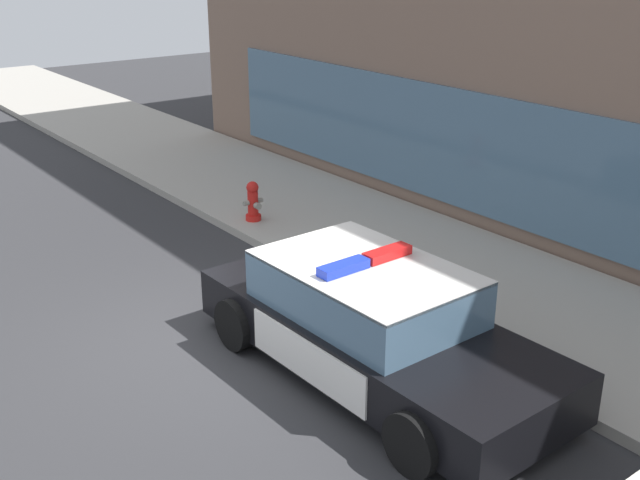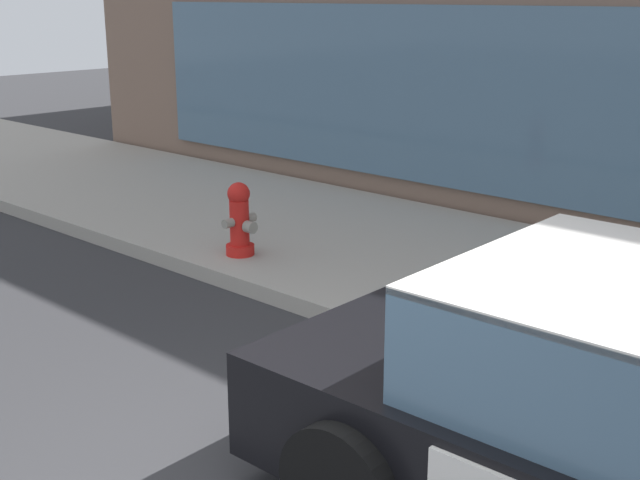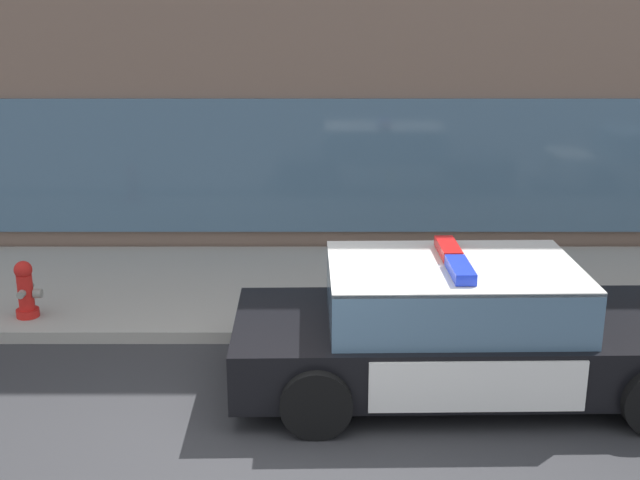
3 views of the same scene
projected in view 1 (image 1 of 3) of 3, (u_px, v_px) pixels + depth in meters
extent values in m
plane|color=#303033|center=(212.00, 338.00, 10.27)|extent=(48.00, 48.00, 0.00)
cube|color=#A39E93|center=(426.00, 262.00, 12.47)|extent=(48.00, 3.46, 0.15)
cube|color=slate|center=(478.00, 154.00, 13.42)|extent=(14.49, 0.08, 2.10)
cube|color=black|center=(375.00, 338.00, 9.23)|extent=(4.88, 1.97, 0.60)
cube|color=silver|center=(476.00, 381.00, 8.04)|extent=(1.68, 1.87, 0.05)
cube|color=silver|center=(290.00, 280.00, 10.41)|extent=(1.39, 1.87, 0.05)
cube|color=silver|center=(426.00, 313.00, 9.85)|extent=(2.04, 0.07, 0.51)
cube|color=silver|center=(306.00, 360.00, 8.75)|extent=(2.04, 0.07, 0.51)
cube|color=yellow|center=(426.00, 313.00, 9.86)|extent=(0.22, 0.02, 0.26)
cube|color=slate|center=(365.00, 289.00, 9.16)|extent=(2.55, 1.74, 0.60)
cube|color=silver|center=(366.00, 267.00, 9.06)|extent=(2.55, 1.74, 0.04)
cube|color=red|center=(387.00, 253.00, 9.23)|extent=(0.21, 0.64, 0.11)
cube|color=blue|center=(343.00, 267.00, 8.83)|extent=(0.21, 0.64, 0.11)
cylinder|color=black|center=(534.00, 380.00, 8.67)|extent=(0.68, 0.23, 0.68)
cylinder|color=black|center=(413.00, 443.00, 7.58)|extent=(0.68, 0.23, 0.68)
cylinder|color=black|center=(348.00, 286.00, 11.00)|extent=(0.68, 0.23, 0.68)
cylinder|color=black|center=(235.00, 324.00, 9.91)|extent=(0.68, 0.23, 0.68)
cylinder|color=red|center=(253.00, 217.00, 14.11)|extent=(0.28, 0.28, 0.10)
cylinder|color=red|center=(253.00, 203.00, 14.01)|extent=(0.19, 0.19, 0.45)
sphere|color=red|center=(252.00, 187.00, 13.90)|extent=(0.22, 0.22, 0.22)
cylinder|color=gray|center=(252.00, 183.00, 13.87)|extent=(0.06, 0.06, 0.05)
cylinder|color=gray|center=(246.00, 203.00, 13.92)|extent=(0.09, 0.10, 0.09)
cylinder|color=gray|center=(260.00, 200.00, 14.08)|extent=(0.09, 0.10, 0.09)
cylinder|color=gray|center=(258.00, 206.00, 13.90)|extent=(0.10, 0.12, 0.12)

